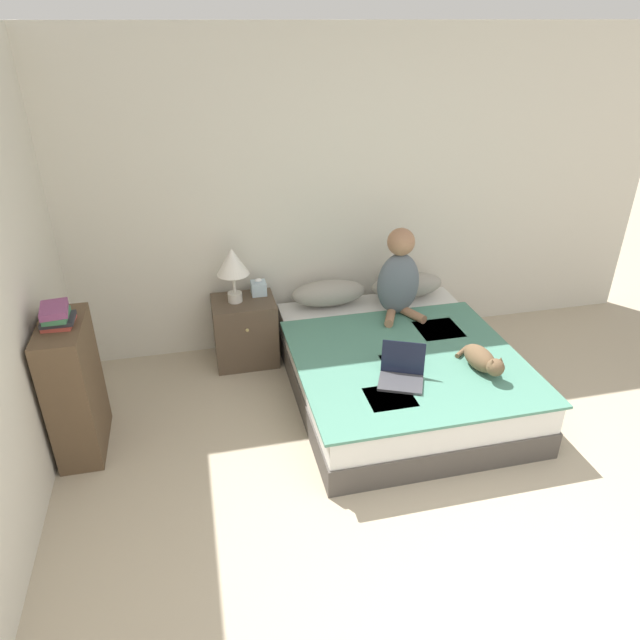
% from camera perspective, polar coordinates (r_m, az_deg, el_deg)
% --- Properties ---
extents(wall_back, '(5.53, 0.05, 2.55)m').
position_cam_1_polar(wall_back, '(4.77, 2.66, 12.30)').
color(wall_back, beige).
rests_on(wall_back, ground_plane).
extents(bed, '(1.60, 1.90, 0.42)m').
position_cam_1_polar(bed, '(4.36, 7.82, -5.01)').
color(bed, '#4C4742').
rests_on(bed, ground_plane).
extents(pillow_near, '(0.63, 0.26, 0.21)m').
position_cam_1_polar(pillow_near, '(4.77, 0.84, 2.72)').
color(pillow_near, gray).
rests_on(pillow_near, bed).
extents(pillow_far, '(0.63, 0.26, 0.21)m').
position_cam_1_polar(pillow_far, '(4.97, 8.69, 3.47)').
color(pillow_far, gray).
rests_on(pillow_far, bed).
extents(person_sitting, '(0.36, 0.35, 0.72)m').
position_cam_1_polar(person_sitting, '(4.58, 7.89, 4.30)').
color(person_sitting, slate).
rests_on(person_sitting, bed).
extents(cat_tabby, '(0.20, 0.49, 0.18)m').
position_cam_1_polar(cat_tabby, '(4.05, 15.95, -3.84)').
color(cat_tabby, brown).
rests_on(cat_tabby, bed).
extents(laptop_open, '(0.38, 0.37, 0.23)m').
position_cam_1_polar(laptop_open, '(3.85, 8.15, -5.34)').
color(laptop_open, '#424247').
rests_on(laptop_open, bed).
extents(nightstand, '(0.50, 0.43, 0.56)m').
position_cam_1_polar(nightstand, '(4.74, -7.50, -1.09)').
color(nightstand, brown).
rests_on(nightstand, ground_plane).
extents(table_lamp, '(0.25, 0.25, 0.45)m').
position_cam_1_polar(table_lamp, '(4.48, -8.75, 5.56)').
color(table_lamp, beige).
rests_on(table_lamp, nightstand).
extents(tissue_box, '(0.12, 0.12, 0.14)m').
position_cam_1_polar(tissue_box, '(4.68, -6.16, 3.22)').
color(tissue_box, silver).
rests_on(tissue_box, nightstand).
extents(bookshelf, '(0.27, 0.58, 0.93)m').
position_cam_1_polar(bookshelf, '(4.00, -23.35, -6.27)').
color(bookshelf, brown).
rests_on(bookshelf, ground_plane).
extents(book_stack_top, '(0.20, 0.24, 0.12)m').
position_cam_1_polar(book_stack_top, '(3.75, -24.86, 0.38)').
color(book_stack_top, '#B24238').
rests_on(book_stack_top, bookshelf).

